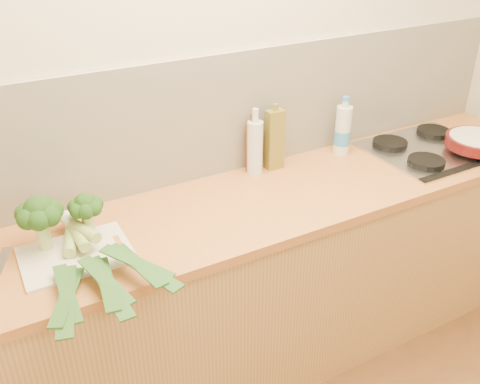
{
  "coord_description": "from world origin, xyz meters",
  "views": [
    {
      "loc": [
        -0.96,
        -0.44,
        2.01
      ],
      "look_at": [
        -0.11,
        1.1,
        1.02
      ],
      "focal_mm": 40.0,
      "sensor_mm": 36.0,
      "label": 1
    }
  ],
  "objects": [
    {
      "name": "amber_bottle",
      "position": [
        0.15,
        1.44,
        1.02
      ],
      "size": [
        0.06,
        0.06,
        0.28
      ],
      "color": "brown",
      "rests_on": "counter"
    },
    {
      "name": "glass_bottle",
      "position": [
        0.15,
        1.42,
        1.03
      ],
      "size": [
        0.07,
        0.07,
        0.3
      ],
      "color": "silver",
      "rests_on": "counter"
    },
    {
      "name": "broccoli_right",
      "position": [
        -0.65,
        1.25,
        1.03
      ],
      "size": [
        0.13,
        0.13,
        0.17
      ],
      "color": "#ACC070",
      "rests_on": "chopping_board"
    },
    {
      "name": "oil_tin",
      "position": [
        0.25,
        1.42,
        1.04
      ],
      "size": [
        0.08,
        0.05,
        0.31
      ],
      "color": "olive",
      "rests_on": "counter"
    },
    {
      "name": "chopping_board",
      "position": [
        -0.73,
        1.16,
        0.91
      ],
      "size": [
        0.38,
        0.28,
        0.01
      ],
      "primitive_type": "cube",
      "rotation": [
        0.0,
        0.0,
        -0.02
      ],
      "color": "silver",
      "rests_on": "counter"
    },
    {
      "name": "room_shell",
      "position": [
        0.0,
        1.49,
        1.17
      ],
      "size": [
        3.5,
        3.5,
        3.5
      ],
      "color": "beige",
      "rests_on": "ground"
    },
    {
      "name": "leek_back",
      "position": [
        -0.65,
        1.13,
        0.97
      ],
      "size": [
        0.27,
        0.65,
        0.04
      ],
      "rotation": [
        0.0,
        0.0,
        0.34
      ],
      "color": "white",
      "rests_on": "chopping_board"
    },
    {
      "name": "leek_front",
      "position": [
        -0.75,
        1.14,
        0.93
      ],
      "size": [
        0.23,
        0.67,
        0.04
      ],
      "rotation": [
        0.0,
        0.0,
        -0.27
      ],
      "color": "white",
      "rests_on": "chopping_board"
    },
    {
      "name": "gas_hob",
      "position": [
        1.02,
        1.2,
        0.91
      ],
      "size": [
        0.58,
        0.5,
        0.04
      ],
      "color": "silver",
      "rests_on": "counter"
    },
    {
      "name": "counter",
      "position": [
        0.0,
        1.2,
        0.45
      ],
      "size": [
        3.2,
        0.62,
        0.9
      ],
      "color": "tan",
      "rests_on": "ground"
    },
    {
      "name": "leek_mid",
      "position": [
        -0.7,
        1.11,
        0.95
      ],
      "size": [
        0.11,
        0.66,
        0.04
      ],
      "rotation": [
        0.0,
        0.0,
        0.03
      ],
      "color": "white",
      "rests_on": "chopping_board"
    },
    {
      "name": "broccoli_left",
      "position": [
        -0.81,
        1.25,
        1.05
      ],
      "size": [
        0.16,
        0.16,
        0.21
      ],
      "color": "#ACC070",
      "rests_on": "chopping_board"
    },
    {
      "name": "skillet",
      "position": [
        1.19,
        1.07,
        0.96
      ],
      "size": [
        0.44,
        0.3,
        0.05
      ],
      "rotation": [
        0.0,
        0.0,
        -0.12
      ],
      "color": "#510E0D",
      "rests_on": "gas_hob"
    },
    {
      "name": "water_bottle",
      "position": [
        0.62,
        1.39,
        1.01
      ],
      "size": [
        0.08,
        0.08,
        0.27
      ],
      "color": "silver",
      "rests_on": "counter"
    }
  ]
}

